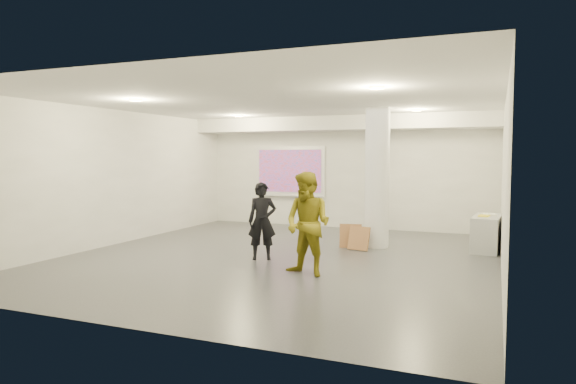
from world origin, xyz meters
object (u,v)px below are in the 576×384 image
at_px(column, 377,178).
at_px(credenza, 487,233).
at_px(projection_screen, 290,172).
at_px(woman, 262,221).
at_px(man, 308,224).

height_order(column, credenza, column).
height_order(column, projection_screen, column).
bearing_deg(woman, man, -61.09).
distance_m(projection_screen, woman, 5.04).
height_order(woman, man, man).
distance_m(projection_screen, man, 6.32).
bearing_deg(column, woman, -129.01).
bearing_deg(woman, column, 25.98).
bearing_deg(woman, projection_screen, 80.95).
height_order(projection_screen, credenza, projection_screen).
height_order(column, man, column).
bearing_deg(credenza, projection_screen, 162.27).
xyz_separation_m(projection_screen, woman, (1.37, -4.79, -0.79)).
distance_m(column, projection_screen, 4.08).
bearing_deg(column, man, -98.71).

